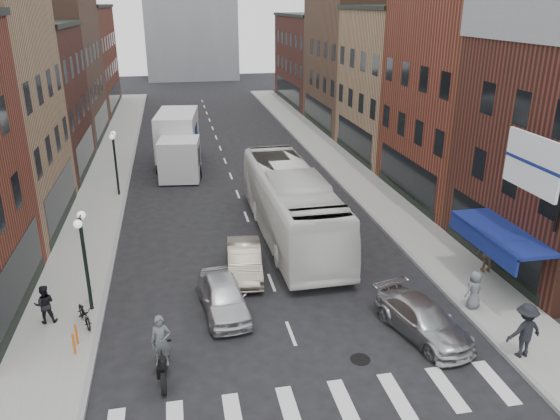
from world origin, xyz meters
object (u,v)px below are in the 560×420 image
object	(u,v)px
streetlamp_near	(83,245)
bike_rack	(75,339)
ped_right_b	(488,254)
ped_right_c	(474,290)
box_truck	(178,142)
streetlamp_far	(114,152)
parked_bicycle	(84,314)
ped_right_a	(525,330)
billboard_sign	(534,165)
motorcycle_rider	(162,350)
curb_car	(423,320)
sedan_left_near	(223,296)
ped_left_solo	(45,304)
transit_bus	(291,204)
sedan_left_far	(244,260)

from	to	relation	value
streetlamp_near	bike_rack	xyz separation A→B (m)	(-0.20, -2.70, -2.36)
ped_right_b	ped_right_c	size ratio (longest dim) A/B	1.14
box_truck	streetlamp_near	bearing A→B (deg)	-94.32
streetlamp_far	ped_right_c	distance (m)	22.49
ped_right_c	streetlamp_near	bearing A→B (deg)	-26.28
streetlamp_far	parked_bicycle	distance (m)	15.25
bike_rack	ped_right_a	size ratio (longest dim) A/B	0.40
streetlamp_far	ped_right_c	world-z (taller)	streetlamp_far
billboard_sign	motorcycle_rider	distance (m)	14.17
box_truck	curb_car	distance (m)	25.11
sedan_left_near	bike_rack	bearing A→B (deg)	-167.22
bike_rack	ped_left_solo	xyz separation A→B (m)	(-1.34, 2.03, 0.37)
motorcycle_rider	parked_bicycle	distance (m)	4.68
transit_bus	ped_right_a	bearing A→B (deg)	-65.96
streetlamp_near	sedan_left_near	size ratio (longest dim) A/B	0.99
motorcycle_rider	ped_left_solo	size ratio (longest dim) A/B	1.53
box_truck	ped_right_b	xyz separation A→B (m)	(13.08, -19.82, -0.90)
sedan_left_far	ped_left_solo	bearing A→B (deg)	-155.83
ped_left_solo	parked_bicycle	bearing A→B (deg)	158.81
box_truck	motorcycle_rider	xyz separation A→B (m)	(-1.12, -24.41, -0.84)
curb_car	ped_right_c	world-z (taller)	ped_right_c
sedan_left_near	ped_right_a	bearing A→B (deg)	-32.40
ped_right_a	ped_right_c	bearing A→B (deg)	-94.97
parked_bicycle	ped_right_a	xyz separation A→B (m)	(14.90, -4.96, 0.56)
motorcycle_rider	sedan_left_near	size ratio (longest dim) A/B	0.56
transit_bus	ped_left_solo	world-z (taller)	transit_bus
curb_car	transit_bus	bearing A→B (deg)	91.64
curb_car	ped_right_b	bearing A→B (deg)	24.15
transit_bus	curb_car	world-z (taller)	transit_bus
streetlamp_near	ped_right_c	xyz separation A→B (m)	(14.80, -2.82, -1.98)
billboard_sign	motorcycle_rider	world-z (taller)	billboard_sign
ped_right_b	curb_car	bearing A→B (deg)	55.47
bike_rack	ped_right_b	size ratio (longest dim) A/B	0.45
sedan_left_far	streetlamp_far	bearing A→B (deg)	123.37
ped_right_b	bike_rack	bearing A→B (deg)	25.47
curb_car	parked_bicycle	distance (m)	12.58
streetlamp_far	transit_bus	world-z (taller)	streetlamp_far
ped_left_solo	motorcycle_rider	bearing A→B (deg)	131.46
ped_right_a	sedan_left_near	bearing A→B (deg)	-32.44
motorcycle_rider	streetlamp_far	bearing A→B (deg)	104.11
motorcycle_rider	ped_right_a	bearing A→B (deg)	-0.67
sedan_left_near	parked_bicycle	xyz separation A→B (m)	(-5.22, -0.07, -0.13)
bike_rack	box_truck	world-z (taller)	box_truck
box_truck	ped_right_c	world-z (taller)	box_truck
transit_bus	sedan_left_far	world-z (taller)	transit_bus
box_truck	transit_bus	size ratio (longest dim) A/B	0.72
bike_rack	parked_bicycle	bearing A→B (deg)	86.49
ped_right_b	ped_right_c	world-z (taller)	ped_right_b
transit_bus	bike_rack	bearing A→B (deg)	-138.85
billboard_sign	parked_bicycle	bearing A→B (deg)	171.42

